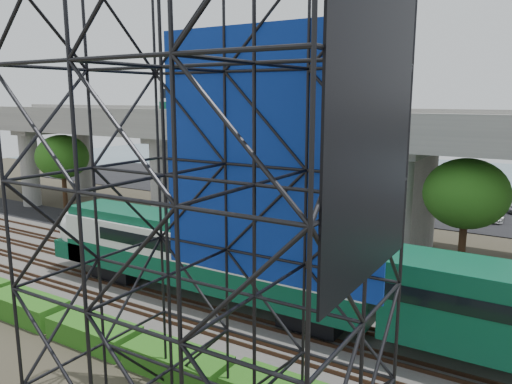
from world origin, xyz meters
The scene contains 13 objects.
ground centered at (0.00, 0.00, 0.00)m, with size 140.00×140.00×0.00m, color #474233.
ballast_bed centered at (0.00, 2.00, 0.10)m, with size 90.00×12.00×0.20m, color slate.
service_road centered at (0.00, 10.50, 0.04)m, with size 90.00×5.00×0.08m, color black.
parking_lot centered at (0.00, 34.00, 0.04)m, with size 90.00×18.00×0.08m, color black.
harbor_water centered at (0.00, 56.00, 0.01)m, with size 140.00×40.00×0.03m, color #3F5968.
rail_tracks centered at (0.00, 2.00, 0.28)m, with size 90.00×9.52×0.16m.
commuter_train centered at (4.79, 2.00, 2.88)m, with size 29.30×3.06×4.30m.
overpass centered at (-0.44, 16.00, 8.21)m, with size 80.00×12.00×12.40m.
scaffold_tower centered at (10.53, -7.98, 7.47)m, with size 9.36×6.36×15.00m.
hedge_strip centered at (1.01, -4.30, 0.56)m, with size 34.60×1.80×1.20m.
trees centered at (-4.67, 16.17, 5.57)m, with size 40.94×16.94×7.69m.
suv centered at (-10.99, 10.36, 0.73)m, with size 2.16×4.68×1.30m, color black.
parked_cars centered at (1.01, 33.82, 0.69)m, with size 35.16×9.68×1.32m.
Camera 1 is at (18.59, -18.56, 11.18)m, focal length 35.00 mm.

